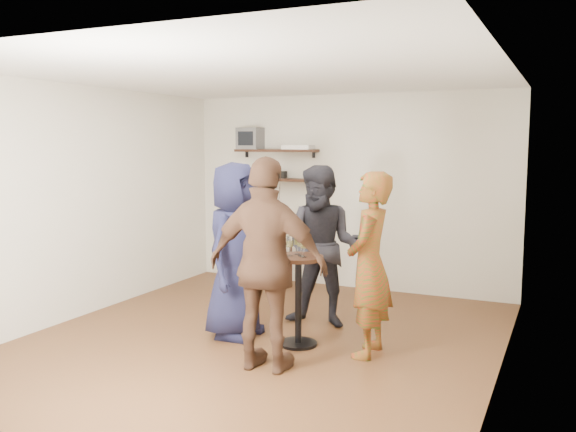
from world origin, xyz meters
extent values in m
cube|color=#4D2818|center=(0.00, 0.00, -0.02)|extent=(4.50, 5.00, 0.04)
cube|color=white|center=(0.00, 0.00, 2.62)|extent=(4.50, 5.00, 0.04)
cube|color=silver|center=(0.00, 2.52, 1.30)|extent=(4.50, 0.04, 2.60)
cube|color=silver|center=(0.00, -2.52, 1.30)|extent=(4.50, 0.04, 2.60)
cube|color=silver|center=(-2.27, 0.00, 1.30)|extent=(0.04, 5.00, 2.60)
cube|color=silver|center=(2.27, 0.00, 1.30)|extent=(0.04, 5.00, 2.60)
cube|color=black|center=(-1.00, 2.38, 1.85)|extent=(1.20, 0.25, 0.04)
cube|color=black|center=(-1.00, 2.38, 1.45)|extent=(1.20, 0.25, 0.04)
cube|color=#59595B|center=(-1.40, 2.38, 2.02)|extent=(0.32, 0.30, 0.30)
cube|color=silver|center=(-0.66, 2.38, 1.90)|extent=(0.40, 0.24, 0.06)
cube|color=black|center=(-0.96, 2.38, 1.52)|extent=(0.22, 0.10, 0.10)
cube|color=black|center=(-1.43, 2.42, 1.48)|extent=(0.30, 0.05, 0.03)
cube|color=black|center=(-0.89, 1.92, 0.64)|extent=(0.63, 0.63, 0.04)
cylinder|color=black|center=(-1.11, 1.70, 0.31)|extent=(0.04, 0.04, 0.62)
cylinder|color=black|center=(-0.67, 1.70, 0.31)|extent=(0.04, 0.04, 0.62)
cylinder|color=black|center=(-1.11, 2.14, 0.31)|extent=(0.04, 0.04, 0.62)
cylinder|color=black|center=(-0.67, 2.14, 0.31)|extent=(0.04, 0.04, 0.62)
cylinder|color=silver|center=(-0.89, 1.92, 0.80)|extent=(0.13, 0.13, 0.28)
cylinder|color=#277120|center=(-0.91, 1.92, 1.09)|extent=(0.01, 0.07, 0.52)
cone|color=white|center=(-0.95, 1.92, 1.41)|extent=(0.07, 0.08, 0.11)
cylinder|color=#277120|center=(-0.87, 1.93, 1.12)|extent=(0.03, 0.05, 0.58)
cone|color=white|center=(-0.84, 1.95, 1.47)|extent=(0.10, 0.12, 0.12)
cylinder|color=#277120|center=(-0.89, 1.90, 1.15)|extent=(0.09, 0.08, 0.63)
cone|color=white|center=(-0.89, 1.87, 1.52)|extent=(0.12, 0.12, 0.12)
cylinder|color=black|center=(0.40, 0.00, 0.86)|extent=(0.48, 0.48, 0.04)
cylinder|color=black|center=(0.40, 0.00, 0.44)|extent=(0.06, 0.06, 0.82)
cylinder|color=black|center=(0.40, 0.00, 0.01)|extent=(0.37, 0.37, 0.03)
cylinder|color=silver|center=(0.32, -0.04, 0.88)|extent=(0.06, 0.06, 0.00)
cylinder|color=silver|center=(0.32, -0.04, 0.93)|extent=(0.01, 0.01, 0.09)
cylinder|color=silver|center=(0.32, -0.04, 1.02)|extent=(0.06, 0.06, 0.10)
cylinder|color=#ECDE61|center=(0.32, -0.04, 1.00)|extent=(0.06, 0.06, 0.06)
cylinder|color=silver|center=(0.47, -0.04, 0.88)|extent=(0.06, 0.06, 0.00)
cylinder|color=silver|center=(0.47, -0.04, 0.93)|extent=(0.01, 0.01, 0.08)
cylinder|color=silver|center=(0.47, -0.04, 1.02)|extent=(0.06, 0.06, 0.10)
cylinder|color=#ECDE61|center=(0.47, -0.04, 1.00)|extent=(0.06, 0.06, 0.06)
cylinder|color=silver|center=(0.36, 0.07, 0.88)|extent=(0.06, 0.06, 0.00)
cylinder|color=silver|center=(0.36, 0.07, 0.93)|extent=(0.01, 0.01, 0.09)
cylinder|color=silver|center=(0.36, 0.07, 1.03)|extent=(0.07, 0.07, 0.11)
cylinder|color=#ECDE61|center=(0.36, 0.07, 1.01)|extent=(0.06, 0.06, 0.06)
cylinder|color=silver|center=(0.43, 0.00, 0.88)|extent=(0.06, 0.06, 0.00)
cylinder|color=silver|center=(0.43, 0.00, 0.93)|extent=(0.01, 0.01, 0.09)
cylinder|color=silver|center=(0.43, 0.00, 1.03)|extent=(0.07, 0.07, 0.11)
cylinder|color=#ECDE61|center=(0.43, 0.00, 1.01)|extent=(0.06, 0.06, 0.06)
imported|color=#AD2413|center=(1.10, 0.03, 0.85)|extent=(0.43, 0.64, 1.70)
imported|color=black|center=(0.36, 0.70, 0.86)|extent=(0.87, 0.69, 1.72)
imported|color=black|center=(-0.30, 0.00, 0.88)|extent=(0.56, 0.87, 1.77)
imported|color=#482D1F|center=(0.42, -0.70, 0.92)|extent=(1.09, 0.48, 1.85)
camera|label=1|loc=(2.73, -5.25, 1.96)|focal=38.00mm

